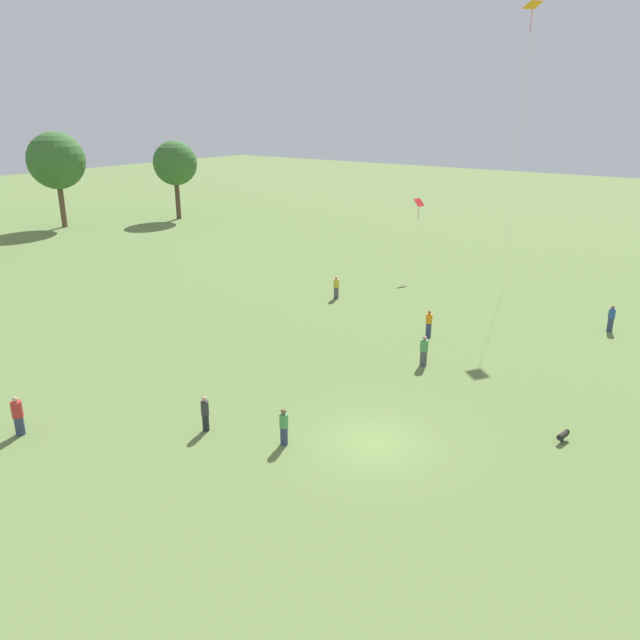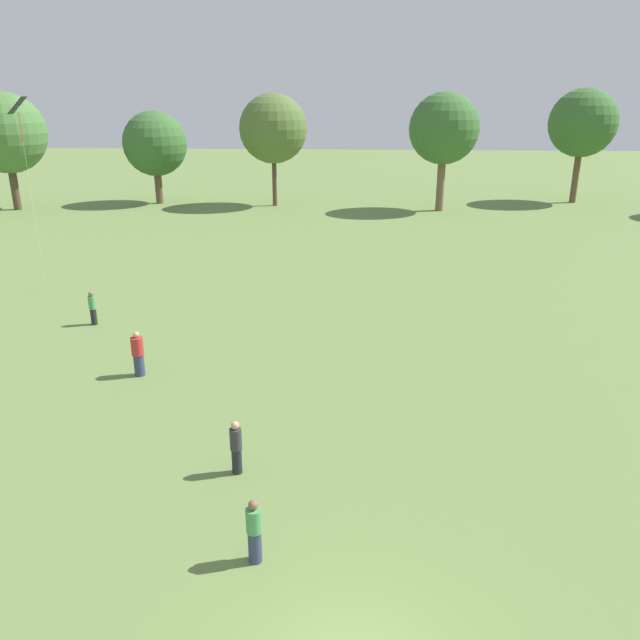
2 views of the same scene
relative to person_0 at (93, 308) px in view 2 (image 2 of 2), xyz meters
name	(u,v)px [view 2 (image 2 of 2)]	position (x,y,z in m)	size (l,w,h in m)	color
tree_0	(6,133)	(-20.14, 30.52, 6.20)	(7.29, 7.29, 10.71)	brown
tree_1	(155,144)	(-7.65, 35.02, 4.99)	(6.24, 6.24, 8.98)	brown
tree_2	(273,129)	(4.22, 34.38, 6.49)	(6.52, 6.52, 10.60)	brown
tree_3	(444,129)	(20.18, 32.58, 6.61)	(6.42, 6.42, 10.70)	brown
tree_4	(583,123)	(34.35, 38.19, 6.91)	(6.58, 6.58, 11.07)	brown
person_0	(93,308)	(0.00, 0.00, 0.00)	(0.44, 0.44, 1.65)	#232328
person_6	(236,447)	(9.22, -11.94, 0.01)	(0.45, 0.45, 1.68)	#232328
person_7	(138,354)	(4.12, -5.51, 0.06)	(0.56, 0.56, 1.83)	#333D5B
person_8	(254,531)	(10.34, -15.55, 0.01)	(0.53, 0.53, 1.70)	#333D5B
kite_4	(18,111)	(-4.73, 4.79, 8.82)	(1.06, 1.31, 10.34)	black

